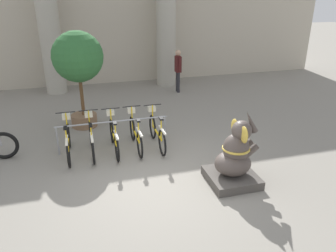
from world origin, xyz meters
The scene contains 13 objects.
ground_plane centered at (0.00, 0.00, 0.00)m, with size 60.00×60.00×0.00m, color gray.
building_facade centered at (0.00, 8.60, 3.00)m, with size 20.00×0.20×6.00m.
column_left centered at (-2.27, 7.60, 2.62)m, with size 1.00×1.00×5.16m.
column_right centered at (2.27, 7.60, 2.62)m, with size 1.00×1.00×5.16m.
bike_rack centered at (-0.68, 1.95, 0.58)m, with size 2.84×0.05×0.77m.
bicycle_0 centered at (-1.80, 1.83, 0.40)m, with size 0.48×1.74×1.00m.
bicycle_1 centered at (-1.24, 1.84, 0.40)m, with size 0.48×1.74×1.00m.
bicycle_2 centered at (-0.68, 1.82, 0.40)m, with size 0.48×1.74×1.00m.
bicycle_3 centered at (-0.12, 1.84, 0.40)m, with size 0.48×1.74×1.00m.
bicycle_4 centered at (0.44, 1.81, 0.40)m, with size 0.48×1.74×1.00m.
elephant_statue centered at (1.61, -0.35, 0.55)m, with size 1.02×1.02×1.63m.
person_pedestrian centered at (2.43, 6.37, 1.01)m, with size 0.22×0.47×1.68m.
potted_tree centered at (-1.36, 3.72, 1.97)m, with size 1.44×1.44×2.83m.
Camera 1 is at (-1.38, -5.85, 3.87)m, focal length 35.00 mm.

